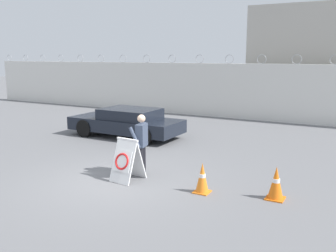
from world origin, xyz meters
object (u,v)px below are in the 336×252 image
object	(u,v)px
barricade_sign	(127,160)
parked_car_front_coupe	(127,122)
traffic_cone_mid	(276,183)
security_guard	(142,142)
traffic_cone_near	(202,178)

from	to	relation	value
barricade_sign	parked_car_front_coupe	xyz separation A→B (m)	(-3.08, 4.47, 0.04)
parked_car_front_coupe	traffic_cone_mid	bearing A→B (deg)	150.92
barricade_sign	security_guard	size ratio (longest dim) A/B	0.67
barricade_sign	traffic_cone_near	size ratio (longest dim) A/B	1.52
barricade_sign	traffic_cone_near	xyz separation A→B (m)	(2.12, 0.12, -0.19)
traffic_cone_mid	barricade_sign	bearing A→B (deg)	-171.82
barricade_sign	traffic_cone_near	distance (m)	2.13
security_guard	traffic_cone_near	size ratio (longest dim) A/B	2.29
security_guard	traffic_cone_near	world-z (taller)	security_guard
security_guard	traffic_cone_mid	world-z (taller)	security_guard
barricade_sign	parked_car_front_coupe	bearing A→B (deg)	130.15
traffic_cone_mid	parked_car_front_coupe	distance (m)	7.90
security_guard	traffic_cone_mid	bearing A→B (deg)	77.55
barricade_sign	traffic_cone_mid	size ratio (longest dim) A/B	1.45
security_guard	traffic_cone_mid	size ratio (longest dim) A/B	2.18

